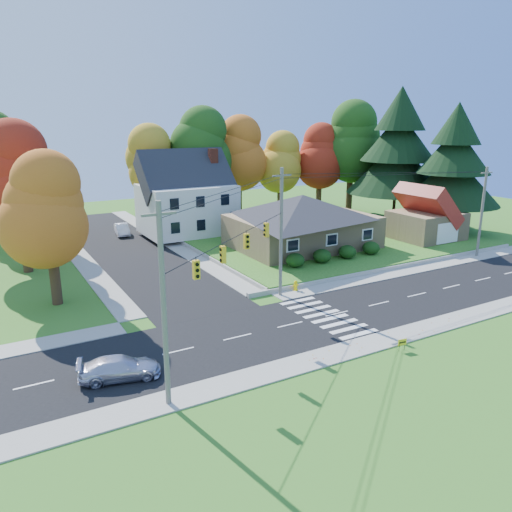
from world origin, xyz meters
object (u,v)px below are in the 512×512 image
Objects in this scene: silver_sedan at (120,368)px; fire_hydrant at (296,286)px; ranch_house at (302,220)px; white_car at (122,229)px.

silver_sedan reaches higher than fire_hydrant.
ranch_house is 13.40m from fire_hydrant.
ranch_house is at bearing 53.23° from fire_hydrant.
fire_hydrant is at bearing -52.85° from silver_sedan.
silver_sedan is 4.79× the size of fire_hydrant.
white_car is at bearing -1.94° from silver_sedan.
white_car is (-14.57, 16.54, -2.58)m from ranch_house.
ranch_house reaches higher than silver_sedan.
ranch_house reaches higher than fire_hydrant.
fire_hydrant is (16.05, 7.08, -0.21)m from silver_sedan.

